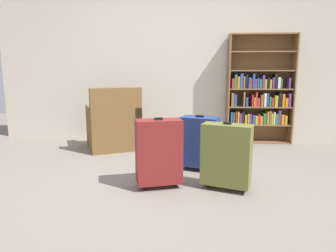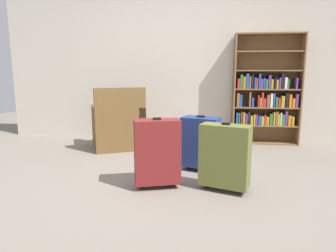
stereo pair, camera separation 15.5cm
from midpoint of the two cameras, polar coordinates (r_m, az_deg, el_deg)
name	(u,v)px [view 2 (the right image)]	position (r m, az deg, el deg)	size (l,w,h in m)	color
ground_plane	(155,186)	(3.04, -0.91, -11.28)	(9.90, 9.90, 0.00)	slate
back_wall	(176,60)	(5.00, 2.36, 12.41)	(5.66, 0.10, 2.60)	beige
bookshelf	(266,95)	(4.92, 18.94, 5.64)	(1.01, 0.27, 1.68)	brown
armchair	(118,127)	(4.47, -8.49, -0.11)	(0.93, 0.93, 0.90)	brown
mug	(158,147)	(4.30, -0.79, -4.09)	(0.12, 0.08, 0.10)	red
suitcase_olive	(225,156)	(2.88, 12.26, -5.55)	(0.50, 0.34, 0.66)	brown
suitcase_dark_red	(157,152)	(2.89, -0.55, -4.89)	(0.47, 0.33, 0.69)	maroon
suitcase_navy_blue	(200,142)	(3.43, 7.48, -3.02)	(0.47, 0.36, 0.63)	navy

